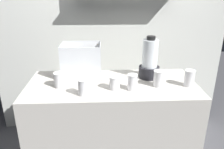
{
  "coord_description": "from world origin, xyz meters",
  "views": [
    {
      "loc": [
        -0.08,
        -1.71,
        1.66
      ],
      "look_at": [
        0.0,
        0.0,
        0.98
      ],
      "focal_mm": 36.17,
      "sensor_mm": 36.0,
      "label": 1
    }
  ],
  "objects_px": {
    "juice_cup_beet_far_left": "(60,80)",
    "juice_cup_beet_far_right": "(159,79)",
    "juice_cup_orange_left": "(83,88)",
    "carrot_display_bin": "(83,66)",
    "juice_cup_carrot_right": "(132,83)",
    "blender_pitcher": "(150,61)",
    "juice_cup_mango_middle": "(115,83)",
    "juice_cup_pomegranate_rightmost": "(189,79)"
  },
  "relations": [
    {
      "from": "juice_cup_mango_middle",
      "to": "blender_pitcher",
      "type": "bearing_deg",
      "value": 36.2
    },
    {
      "from": "juice_cup_pomegranate_rightmost",
      "to": "blender_pitcher",
      "type": "bearing_deg",
      "value": 144.83
    },
    {
      "from": "juice_cup_beet_far_left",
      "to": "juice_cup_mango_middle",
      "type": "bearing_deg",
      "value": -8.61
    },
    {
      "from": "juice_cup_beet_far_left",
      "to": "juice_cup_orange_left",
      "type": "relative_size",
      "value": 0.97
    },
    {
      "from": "juice_cup_mango_middle",
      "to": "juice_cup_carrot_right",
      "type": "xyz_separation_m",
      "value": [
        0.14,
        -0.02,
        0.01
      ]
    },
    {
      "from": "blender_pitcher",
      "to": "juice_cup_pomegranate_rightmost",
      "type": "xyz_separation_m",
      "value": [
        0.28,
        -0.2,
        -0.09
      ]
    },
    {
      "from": "juice_cup_mango_middle",
      "to": "juice_cup_pomegranate_rightmost",
      "type": "height_order",
      "value": "juice_cup_pomegranate_rightmost"
    },
    {
      "from": "juice_cup_orange_left",
      "to": "juice_cup_beet_far_right",
      "type": "distance_m",
      "value": 0.61
    },
    {
      "from": "carrot_display_bin",
      "to": "blender_pitcher",
      "type": "relative_size",
      "value": 0.92
    },
    {
      "from": "blender_pitcher",
      "to": "juice_cup_beet_far_right",
      "type": "xyz_separation_m",
      "value": [
        0.04,
        -0.19,
        -0.09
      ]
    },
    {
      "from": "carrot_display_bin",
      "to": "juice_cup_pomegranate_rightmost",
      "type": "bearing_deg",
      "value": -16.52
    },
    {
      "from": "carrot_display_bin",
      "to": "juice_cup_pomegranate_rightmost",
      "type": "distance_m",
      "value": 0.9
    },
    {
      "from": "juice_cup_mango_middle",
      "to": "carrot_display_bin",
      "type": "bearing_deg",
      "value": 132.58
    },
    {
      "from": "carrot_display_bin",
      "to": "juice_cup_orange_left",
      "type": "distance_m",
      "value": 0.38
    },
    {
      "from": "blender_pitcher",
      "to": "juice_cup_carrot_right",
      "type": "distance_m",
      "value": 0.32
    },
    {
      "from": "juice_cup_orange_left",
      "to": "juice_cup_pomegranate_rightmost",
      "type": "distance_m",
      "value": 0.85
    },
    {
      "from": "juice_cup_carrot_right",
      "to": "juice_cup_beet_far_right",
      "type": "height_order",
      "value": "juice_cup_beet_far_right"
    },
    {
      "from": "carrot_display_bin",
      "to": "blender_pitcher",
      "type": "bearing_deg",
      "value": -5.46
    },
    {
      "from": "carrot_display_bin",
      "to": "juice_cup_beet_far_left",
      "type": "xyz_separation_m",
      "value": [
        -0.17,
        -0.22,
        -0.04
      ]
    },
    {
      "from": "juice_cup_beet_far_left",
      "to": "juice_cup_pomegranate_rightmost",
      "type": "relative_size",
      "value": 0.88
    },
    {
      "from": "blender_pitcher",
      "to": "juice_cup_orange_left",
      "type": "bearing_deg",
      "value": -149.93
    },
    {
      "from": "juice_cup_beet_far_left",
      "to": "blender_pitcher",
      "type": "bearing_deg",
      "value": 12.44
    },
    {
      "from": "juice_cup_beet_far_left",
      "to": "juice_cup_mango_middle",
      "type": "distance_m",
      "value": 0.44
    },
    {
      "from": "juice_cup_mango_middle",
      "to": "juice_cup_carrot_right",
      "type": "bearing_deg",
      "value": -8.11
    },
    {
      "from": "juice_cup_orange_left",
      "to": "juice_cup_mango_middle",
      "type": "bearing_deg",
      "value": 20.58
    },
    {
      "from": "blender_pitcher",
      "to": "juice_cup_orange_left",
      "type": "xyz_separation_m",
      "value": [
        -0.55,
        -0.32,
        -0.09
      ]
    },
    {
      "from": "juice_cup_beet_far_right",
      "to": "juice_cup_pomegranate_rightmost",
      "type": "xyz_separation_m",
      "value": [
        0.24,
        -0.01,
        0.0
      ]
    },
    {
      "from": "carrot_display_bin",
      "to": "juice_cup_beet_far_right",
      "type": "distance_m",
      "value": 0.67
    },
    {
      "from": "juice_cup_orange_left",
      "to": "juice_cup_mango_middle",
      "type": "xyz_separation_m",
      "value": [
        0.24,
        0.09,
        -0.01
      ]
    },
    {
      "from": "blender_pitcher",
      "to": "juice_cup_beet_far_right",
      "type": "bearing_deg",
      "value": -77.28
    },
    {
      "from": "juice_cup_orange_left",
      "to": "juice_cup_pomegranate_rightmost",
      "type": "relative_size",
      "value": 0.91
    },
    {
      "from": "juice_cup_beet_far_left",
      "to": "carrot_display_bin",
      "type": "bearing_deg",
      "value": 52.31
    },
    {
      "from": "carrot_display_bin",
      "to": "juice_cup_carrot_right",
      "type": "xyz_separation_m",
      "value": [
        0.4,
        -0.31,
        -0.04
      ]
    },
    {
      "from": "juice_cup_orange_left",
      "to": "juice_cup_carrot_right",
      "type": "bearing_deg",
      "value": 10.54
    },
    {
      "from": "carrot_display_bin",
      "to": "juice_cup_mango_middle",
      "type": "height_order",
      "value": "carrot_display_bin"
    },
    {
      "from": "juice_cup_beet_far_left",
      "to": "juice_cup_beet_far_right",
      "type": "bearing_deg",
      "value": -1.92
    },
    {
      "from": "carrot_display_bin",
      "to": "juice_cup_mango_middle",
      "type": "xyz_separation_m",
      "value": [
        0.26,
        -0.29,
        -0.04
      ]
    },
    {
      "from": "blender_pitcher",
      "to": "juice_cup_beet_far_left",
      "type": "xyz_separation_m",
      "value": [
        -0.75,
        -0.17,
        -0.09
      ]
    },
    {
      "from": "juice_cup_mango_middle",
      "to": "juice_cup_pomegranate_rightmost",
      "type": "relative_size",
      "value": 0.79
    },
    {
      "from": "blender_pitcher",
      "to": "juice_cup_mango_middle",
      "type": "xyz_separation_m",
      "value": [
        -0.32,
        -0.23,
        -0.1
      ]
    },
    {
      "from": "juice_cup_beet_far_left",
      "to": "juice_cup_carrot_right",
      "type": "height_order",
      "value": "juice_cup_carrot_right"
    },
    {
      "from": "juice_cup_beet_far_left",
      "to": "juice_cup_carrot_right",
      "type": "relative_size",
      "value": 0.93
    }
  ]
}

